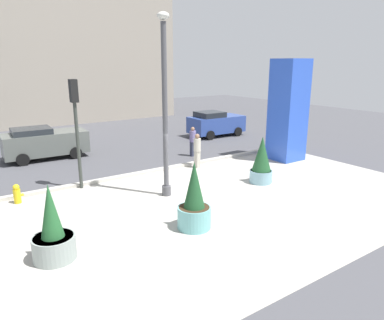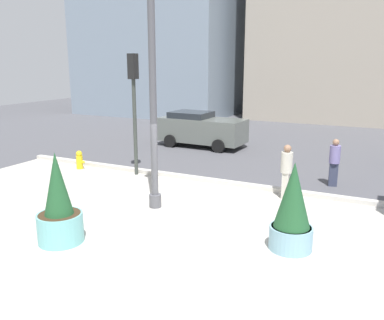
{
  "view_description": "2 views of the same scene",
  "coord_description": "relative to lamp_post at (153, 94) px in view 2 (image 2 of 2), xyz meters",
  "views": [
    {
      "loc": [
        -7.95,
        -11.65,
        5.14
      ],
      "look_at": [
        0.22,
        0.23,
        1.23
      ],
      "focal_mm": 33.88,
      "sensor_mm": 36.0,
      "label": 1
    },
    {
      "loc": [
        4.91,
        -9.56,
        4.19
      ],
      "look_at": [
        -0.26,
        0.88,
        1.37
      ],
      "focal_mm": 37.8,
      "sensor_mm": 36.0,
      "label": 2
    }
  ],
  "objects": [
    {
      "name": "ground_plane",
      "position": [
        1.09,
        3.89,
        -3.34
      ],
      "size": [
        60.0,
        60.0,
        0.0
      ],
      "primitive_type": "plane",
      "color": "#47474C"
    },
    {
      "name": "plaza_pavement",
      "position": [
        1.09,
        -2.11,
        -3.34
      ],
      "size": [
        18.0,
        10.0,
        0.02
      ],
      "primitive_type": "cube",
      "color": "#ADA89E",
      "rests_on": "ground_plane"
    },
    {
      "name": "curb_strip",
      "position": [
        1.09,
        3.01,
        -3.26
      ],
      "size": [
        18.0,
        0.24,
        0.16
      ],
      "primitive_type": "cube",
      "color": "#B7B2A8",
      "rests_on": "ground_plane"
    },
    {
      "name": "lamp_post",
      "position": [
        0.0,
        0.0,
        0.0
      ],
      "size": [
        0.44,
        0.44,
        6.85
      ],
      "color": "#4C4C51",
      "rests_on": "ground_plane"
    },
    {
      "name": "potted_plant_near_left",
      "position": [
        -0.77,
        -3.04,
        -2.49
      ],
      "size": [
        1.07,
        1.07,
        2.21
      ],
      "color": "#6BB2B2",
      "rests_on": "ground_plane"
    },
    {
      "name": "potted_plant_by_pillar",
      "position": [
        4.22,
        -0.99,
        -2.4
      ],
      "size": [
        0.99,
        0.99,
        2.06
      ],
      "color": "#7AA8B7",
      "rests_on": "ground_plane"
    },
    {
      "name": "fire_hydrant",
      "position": [
        -5.04,
        2.44,
        -2.97
      ],
      "size": [
        0.36,
        0.26,
        0.75
      ],
      "color": "gold",
      "rests_on": "ground_plane"
    },
    {
      "name": "traffic_light_far_side",
      "position": [
        -2.52,
        2.76,
        -0.3
      ],
      "size": [
        0.28,
        0.42,
        4.5
      ],
      "color": "#333833",
      "rests_on": "ground_plane"
    },
    {
      "name": "car_intersection",
      "position": [
        -2.56,
        8.7,
        -2.44
      ],
      "size": [
        4.39,
        2.19,
        1.74
      ],
      "color": "#565B56",
      "rests_on": "ground_plane"
    },
    {
      "name": "pedestrian_on_sidewalk",
      "position": [
        4.42,
        4.56,
        -2.42
      ],
      "size": [
        0.43,
        0.43,
        1.66
      ],
      "color": "#33384C",
      "rests_on": "ground_plane"
    },
    {
      "name": "pedestrian_by_curb",
      "position": [
        3.26,
        2.49,
        -2.37
      ],
      "size": [
        0.37,
        0.37,
        1.73
      ],
      "color": "#B2AD9E",
      "rests_on": "ground_plane"
    }
  ]
}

